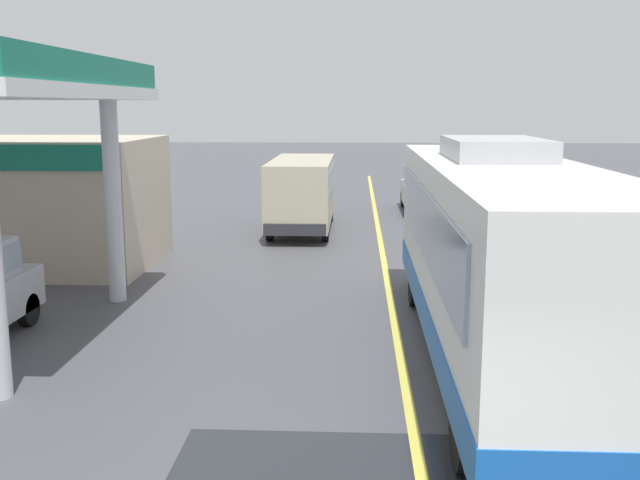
# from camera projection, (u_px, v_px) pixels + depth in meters

# --- Properties ---
(ground) EXTENTS (120.00, 120.00, 0.00)m
(ground) POSITION_uv_depth(u_px,v_px,m) (379.00, 233.00, 24.54)
(ground) COLOR #4C4C51
(lane_divider_stripe) EXTENTS (0.16, 50.00, 0.01)m
(lane_divider_stripe) POSITION_uv_depth(u_px,v_px,m) (384.00, 265.00, 19.63)
(lane_divider_stripe) COLOR #D8CC4C
(lane_divider_stripe) RESTS_ON ground
(coach_bus_main) EXTENTS (2.60, 11.04, 3.69)m
(coach_bus_main) POSITION_uv_depth(u_px,v_px,m) (501.00, 260.00, 12.07)
(coach_bus_main) COLOR white
(coach_bus_main) RESTS_ON ground
(minibus_opposing_lane) EXTENTS (2.04, 6.13, 2.44)m
(minibus_opposing_lane) POSITION_uv_depth(u_px,v_px,m) (302.00, 188.00, 24.77)
(minibus_opposing_lane) COLOR #BFB799
(minibus_opposing_lane) RESTS_ON ground
(car_trailing_behind_bus) EXTENTS (1.70, 4.20, 1.82)m
(car_trailing_behind_bus) POSITION_uv_depth(u_px,v_px,m) (424.00, 186.00, 29.36)
(car_trailing_behind_bus) COLOR #B2B2B7
(car_trailing_behind_bus) RESTS_ON ground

